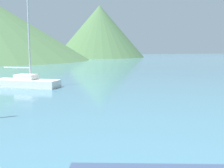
# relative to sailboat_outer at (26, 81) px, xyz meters

# --- Properties ---
(sailboat_outer) EXTENTS (5.18, 4.08, 8.24)m
(sailboat_outer) POSITION_rel_sailboat_outer_xyz_m (0.00, 0.00, 0.00)
(sailboat_outer) COLOR white
(sailboat_outer) RESTS_ON ground_plane
(hill_central) EXTENTS (27.56, 27.56, 15.89)m
(hill_central) POSITION_rel_sailboat_outer_xyz_m (22.37, 63.22, 7.51)
(hill_central) COLOR #476B42
(hill_central) RESTS_ON ground_plane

